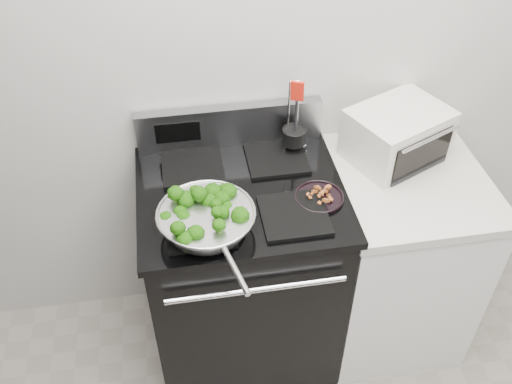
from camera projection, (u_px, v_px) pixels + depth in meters
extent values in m
cube|color=beige|center=(303.00, 46.00, 2.19)|extent=(4.00, 0.02, 2.70)
cube|color=black|center=(243.00, 274.00, 2.49)|extent=(0.76, 0.66, 0.92)
cube|color=black|center=(241.00, 194.00, 2.18)|extent=(0.79, 0.69, 0.03)
cube|color=#99999E|center=(230.00, 126.00, 2.33)|extent=(0.76, 0.05, 0.18)
cube|color=black|center=(200.00, 226.00, 2.02)|extent=(0.24, 0.24, 0.01)
cube|color=black|center=(294.00, 215.00, 2.06)|extent=(0.24, 0.24, 0.01)
cube|color=black|center=(192.00, 166.00, 2.27)|extent=(0.24, 0.24, 0.01)
cube|color=black|center=(276.00, 157.00, 2.31)|extent=(0.24, 0.24, 0.01)
cube|color=white|center=(392.00, 258.00, 2.59)|extent=(0.60, 0.66, 0.88)
cube|color=beige|center=(410.00, 181.00, 2.28)|extent=(0.62, 0.68, 0.04)
torus|color=silver|center=(206.00, 213.00, 1.96)|extent=(0.35, 0.35, 0.01)
cylinder|color=silver|center=(235.00, 270.00, 1.77)|extent=(0.07, 0.21, 0.02)
cylinder|color=black|center=(319.00, 198.00, 2.13)|extent=(0.19, 0.19, 0.01)
cylinder|color=black|center=(294.00, 136.00, 2.30)|extent=(0.09, 0.09, 0.06)
cylinder|color=black|center=(295.00, 120.00, 2.24)|extent=(0.02, 0.02, 0.20)
cube|color=red|center=(297.00, 89.00, 2.15)|extent=(0.05, 0.03, 0.08)
cube|color=white|center=(397.00, 134.00, 2.31)|extent=(0.46, 0.41, 0.22)
cube|color=black|center=(409.00, 158.00, 2.21)|extent=(0.28, 0.13, 0.15)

